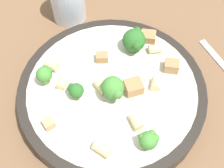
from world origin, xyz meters
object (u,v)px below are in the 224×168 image
broccoli_floret_0 (45,74)px  rigatoni_4 (52,64)px  rigatoni_1 (155,49)px  chicken_chunk_3 (49,123)px  rigatoni_2 (137,122)px  drinking_glass (68,2)px  rigatoni_0 (156,84)px  rigatoni_3 (102,149)px  chicken_chunk_1 (172,66)px  chicken_chunk_4 (133,87)px  pasta_bowl (112,93)px  broccoli_floret_4 (134,40)px  broccoli_floret_2 (113,88)px  rigatoni_5 (63,83)px  broccoli_floret_3 (76,91)px  chicken_chunk_2 (148,36)px  broccoli_floret_1 (149,140)px  rigatoni_6 (101,86)px  chicken_chunk_0 (102,57)px

broccoli_floret_0 → rigatoni_4: (-0.01, 0.03, -0.01)m
rigatoni_1 → chicken_chunk_3: bearing=-107.5°
rigatoni_2 → drinking_glass: drinking_glass is taller
rigatoni_0 → rigatoni_3: 0.13m
rigatoni_1 → rigatoni_0: bearing=-61.2°
chicken_chunk_1 → drinking_glass: drinking_glass is taller
rigatoni_2 → chicken_chunk_4: size_ratio=0.84×
chicken_chunk_4 → rigatoni_1: bearing=95.3°
rigatoni_1 → chicken_chunk_3: size_ratio=1.36×
chicken_chunk_3 → pasta_bowl: bearing=68.1°
rigatoni_3 → rigatoni_4: 0.17m
chicken_chunk_3 → chicken_chunk_4: size_ratio=0.61×
pasta_bowl → broccoli_floret_4: bearing=97.2°
rigatoni_4 → broccoli_floret_2: bearing=2.4°
rigatoni_5 → drinking_glass: (-0.11, 0.16, -0.01)m
drinking_glass → pasta_bowl: bearing=-34.5°
broccoli_floret_3 → pasta_bowl: bearing=48.6°
rigatoni_1 → chicken_chunk_2: size_ratio=0.90×
broccoli_floret_0 → chicken_chunk_1: size_ratio=1.47×
rigatoni_5 → broccoli_floret_3: bearing=-8.9°
rigatoni_0 → chicken_chunk_4: bearing=-136.4°
broccoli_floret_1 → rigatoni_2: bearing=147.1°
pasta_bowl → rigatoni_2: 0.08m
broccoli_floret_3 → chicken_chunk_4: 0.09m
broccoli_floret_0 → chicken_chunk_3: 0.08m
broccoli_floret_0 → rigatoni_6: broccoli_floret_0 is taller
broccoli_floret_3 → drinking_glass: (-0.14, 0.16, -0.02)m
rigatoni_2 → chicken_chunk_0: (-0.11, 0.07, -0.00)m
broccoli_floret_2 → rigatoni_6: 0.03m
rigatoni_6 → drinking_glass: bearing=141.0°
chicken_chunk_3 → chicken_chunk_2: bearing=79.7°
broccoli_floret_3 → rigatoni_4: size_ratio=1.23×
broccoli_floret_0 → broccoli_floret_4: (0.08, 0.13, 0.00)m
rigatoni_1 → chicken_chunk_4: 0.09m
broccoli_floret_4 → rigatoni_6: (-0.00, -0.10, -0.01)m
rigatoni_1 → chicken_chunk_2: bearing=144.0°
broccoli_floret_4 → drinking_glass: bearing=168.2°
broccoli_floret_2 → broccoli_floret_3: 0.06m
broccoli_floret_1 → broccoli_floret_2: size_ratio=0.69×
rigatoni_4 → chicken_chunk_1: 0.19m
broccoli_floret_4 → rigatoni_3: 0.19m
broccoli_floret_1 → chicken_chunk_1: 0.14m
chicken_chunk_2 → chicken_chunk_3: size_ratio=1.52×
broccoli_floret_2 → chicken_chunk_0: (-0.05, 0.05, -0.02)m
broccoli_floret_4 → chicken_chunk_4: broccoli_floret_4 is taller
broccoli_floret_2 → rigatoni_2: broccoli_floret_2 is taller
chicken_chunk_0 → rigatoni_3: bearing=-56.6°
rigatoni_2 → chicken_chunk_4: bearing=124.6°
rigatoni_1 → drinking_glass: bearing=174.0°
broccoli_floret_2 → broccoli_floret_4: bearing=101.9°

